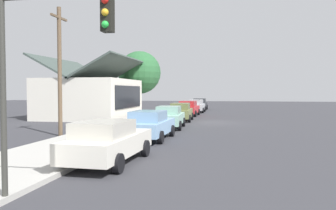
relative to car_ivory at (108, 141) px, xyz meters
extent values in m
plane|color=#38383D|center=(16.97, -2.76, -0.82)|extent=(120.00, 120.00, 0.00)
cube|color=#B2AFA8|center=(16.97, 2.84, -0.74)|extent=(60.00, 4.20, 0.16)
cube|color=silver|center=(0.12, 0.00, -0.14)|extent=(4.93, 2.07, 0.70)
cube|color=beige|center=(-0.37, 0.02, 0.49)|extent=(2.40, 1.74, 0.56)
cylinder|color=black|center=(1.66, 0.87, -0.49)|extent=(0.67, 0.25, 0.66)
cylinder|color=black|center=(1.59, -1.00, -0.49)|extent=(0.67, 0.25, 0.66)
cylinder|color=black|center=(-1.35, 0.99, -0.49)|extent=(0.67, 0.25, 0.66)
cylinder|color=black|center=(-1.43, -0.88, -0.49)|extent=(0.67, 0.25, 0.66)
cube|color=#8CB7E0|center=(6.36, -0.07, -0.14)|extent=(4.73, 1.92, 0.70)
cube|color=#779CBE|center=(5.89, -0.06, 0.49)|extent=(2.28, 1.65, 0.56)
cylinder|color=black|center=(7.83, 0.80, -0.49)|extent=(0.66, 0.23, 0.66)
cylinder|color=black|center=(7.79, -1.01, -0.49)|extent=(0.66, 0.23, 0.66)
cylinder|color=black|center=(4.93, 0.87, -0.49)|extent=(0.66, 0.23, 0.66)
cylinder|color=black|center=(4.89, -0.95, -0.49)|extent=(0.66, 0.23, 0.66)
cube|color=#9ED1BC|center=(12.07, -0.09, -0.14)|extent=(4.49, 1.90, 0.70)
cube|color=#86B1A0|center=(11.63, -0.11, 0.49)|extent=(2.19, 1.59, 0.56)
cylinder|color=black|center=(13.40, 0.82, -0.49)|extent=(0.67, 0.25, 0.66)
cylinder|color=black|center=(13.48, -0.89, -0.49)|extent=(0.67, 0.25, 0.66)
cylinder|color=black|center=(10.66, 0.70, -0.49)|extent=(0.67, 0.25, 0.66)
cylinder|color=black|center=(10.74, -1.01, -0.49)|extent=(0.67, 0.25, 0.66)
cube|color=olive|center=(18.10, -0.01, -0.14)|extent=(4.68, 1.89, 0.70)
cube|color=#61683C|center=(17.64, -0.03, 0.49)|extent=(2.27, 1.59, 0.56)
cylinder|color=black|center=(19.50, 0.90, -0.49)|extent=(0.67, 0.25, 0.66)
cylinder|color=black|center=(19.56, -0.81, -0.49)|extent=(0.67, 0.25, 0.66)
cylinder|color=black|center=(16.63, 0.79, -0.49)|extent=(0.67, 0.25, 0.66)
cylinder|color=black|center=(16.70, -0.92, -0.49)|extent=(0.67, 0.25, 0.66)
cube|color=red|center=(24.36, 0.11, -0.14)|extent=(4.48, 1.93, 0.70)
cube|color=#A9272B|center=(23.92, 0.12, 0.49)|extent=(2.17, 1.65, 0.56)
cylinder|color=black|center=(25.76, 0.96, -0.49)|extent=(0.67, 0.24, 0.66)
cylinder|color=black|center=(25.70, -0.83, -0.49)|extent=(0.67, 0.24, 0.66)
cylinder|color=black|center=(23.02, 1.05, -0.49)|extent=(0.67, 0.24, 0.66)
cylinder|color=black|center=(22.96, -0.74, -0.49)|extent=(0.67, 0.24, 0.66)
cube|color=silver|center=(30.38, -0.11, -0.14)|extent=(4.40, 1.79, 0.70)
cube|color=#A0A2A6|center=(29.94, -0.11, 0.49)|extent=(2.11, 1.57, 0.56)
cylinder|color=black|center=(31.74, 0.78, -0.49)|extent=(0.66, 0.22, 0.66)
cylinder|color=black|center=(31.75, -1.00, -0.49)|extent=(0.66, 0.22, 0.66)
cylinder|color=black|center=(29.02, 0.77, -0.49)|extent=(0.66, 0.22, 0.66)
cylinder|color=black|center=(29.03, -1.00, -0.49)|extent=(0.66, 0.22, 0.66)
cube|color=#2D3035|center=(36.18, 0.03, -0.14)|extent=(4.45, 1.81, 0.70)
cube|color=#27292D|center=(35.74, 0.03, 0.49)|extent=(2.14, 1.59, 0.56)
cylinder|color=black|center=(37.56, 0.93, -0.49)|extent=(0.66, 0.22, 0.66)
cylinder|color=black|center=(37.56, -0.87, -0.49)|extent=(0.66, 0.22, 0.66)
cylinder|color=black|center=(34.80, 0.92, -0.49)|extent=(0.66, 0.22, 0.66)
cylinder|color=black|center=(34.81, -0.87, -0.49)|extent=(0.66, 0.22, 0.66)
cube|color=silver|center=(20.10, 9.24, 1.07)|extent=(9.86, 7.64, 3.78)
cube|color=black|center=(20.10, 5.38, 1.26)|extent=(7.89, 0.08, 2.12)
cube|color=#3F4C47|center=(20.10, 7.33, 3.98)|extent=(10.46, 4.12, 2.29)
cube|color=#3F4C47|center=(20.10, 11.15, 3.98)|extent=(10.46, 4.12, 2.29)
cylinder|color=brown|center=(27.58, 6.37, 0.90)|extent=(0.44, 0.44, 3.43)
sphere|color=#2D6638|center=(27.58, 6.37, 4.00)|extent=(5.03, 5.03, 5.03)
cylinder|color=#383833|center=(-4.66, 0.84, 1.78)|extent=(0.14, 0.14, 5.20)
cube|color=black|center=(-4.66, -1.76, 3.53)|extent=(0.28, 0.24, 0.80)
sphere|color=red|center=(-4.81, -1.76, 3.79)|extent=(0.16, 0.16, 0.16)
sphere|color=yellow|center=(-4.81, -1.76, 3.53)|extent=(0.16, 0.16, 0.16)
sphere|color=green|center=(-4.81, -1.76, 3.27)|extent=(0.16, 0.16, 0.16)
cylinder|color=brown|center=(6.71, 5.44, 2.93)|extent=(0.24, 0.24, 7.50)
cube|color=brown|center=(6.71, 5.44, 6.08)|extent=(1.80, 0.12, 0.12)
cylinder|color=red|center=(33.44, 1.44, -0.38)|extent=(0.22, 0.22, 0.55)
sphere|color=red|center=(33.44, 1.44, -0.04)|extent=(0.18, 0.18, 0.18)
camera|label=1|loc=(-11.91, -4.47, 1.85)|focal=36.90mm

